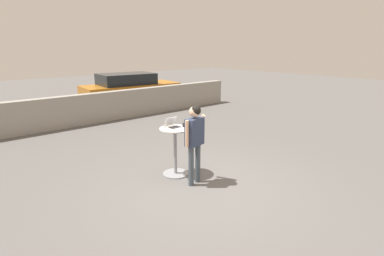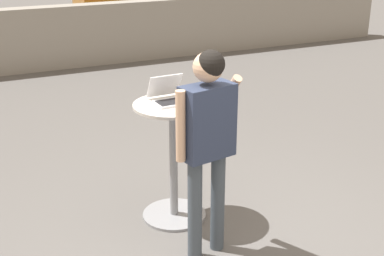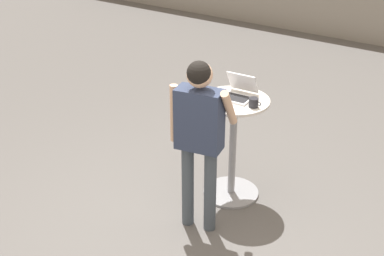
% 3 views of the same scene
% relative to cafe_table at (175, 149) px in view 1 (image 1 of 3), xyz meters
% --- Properties ---
extents(ground_plane, '(50.00, 50.00, 0.00)m').
position_rel_cafe_table_xyz_m(ground_plane, '(0.02, -0.90, -0.59)').
color(ground_plane, '#5B5956').
extents(pavement_kerb, '(14.27, 0.35, 1.09)m').
position_rel_cafe_table_xyz_m(pavement_kerb, '(0.02, 5.64, -0.05)').
color(pavement_kerb, gray).
rests_on(pavement_kerb, ground_plane).
extents(cafe_table, '(0.66, 0.66, 1.05)m').
position_rel_cafe_table_xyz_m(cafe_table, '(0.00, 0.00, 0.00)').
color(cafe_table, gray).
rests_on(cafe_table, ground_plane).
extents(laptop, '(0.31, 0.32, 0.21)m').
position_rel_cafe_table_xyz_m(laptop, '(-0.00, 0.07, 0.51)').
color(laptop, silver).
rests_on(laptop, cafe_table).
extents(coffee_mug, '(0.12, 0.09, 0.09)m').
position_rel_cafe_table_xyz_m(coffee_mug, '(0.22, -0.05, 0.50)').
color(coffee_mug, '#232328').
rests_on(coffee_mug, cafe_table).
extents(standing_person, '(0.54, 0.41, 1.63)m').
position_rel_cafe_table_xyz_m(standing_person, '(0.01, -0.62, 0.44)').
color(standing_person, '#424C56').
rests_on(standing_person, ground_plane).
extents(parked_car_near_street, '(4.52, 2.20, 1.54)m').
position_rel_cafe_table_xyz_m(parked_car_near_street, '(3.21, 7.51, 0.20)').
color(parked_car_near_street, '#B76B19').
rests_on(parked_car_near_street, ground_plane).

